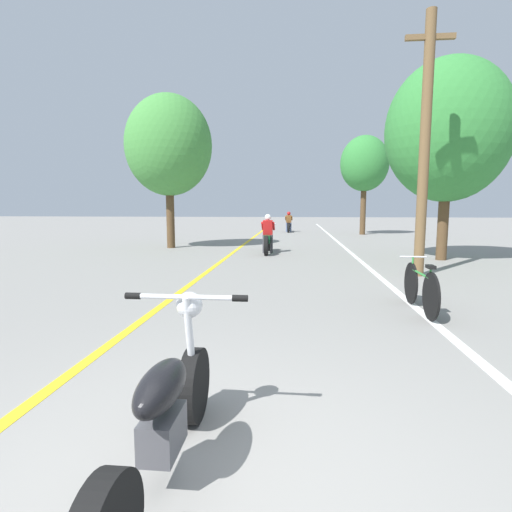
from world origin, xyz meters
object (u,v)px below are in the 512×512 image
object	(u,v)px
utility_pole	(425,144)
motorcycle_rider_lead	(268,238)
motorcycle_foreground	(165,414)
roadside_tree_left	(169,146)
bicycle_parked	(420,288)
roadside_tree_right_far	(365,164)
roadside_tree_right_near	(448,131)
motorcycle_rider_far	(289,224)

from	to	relation	value
utility_pole	motorcycle_rider_lead	world-z (taller)	utility_pole
motorcycle_foreground	roadside_tree_left	bearing A→B (deg)	107.42
roadside_tree_left	motorcycle_rider_lead	size ratio (longest dim) A/B	2.73
bicycle_parked	roadside_tree_right_far	bearing A→B (deg)	83.62
motorcycle_foreground	bicycle_parked	xyz separation A→B (m)	(2.77, 4.26, -0.04)
utility_pole	bicycle_parked	xyz separation A→B (m)	(-0.99, -3.41, -2.74)
roadside_tree_right_far	motorcycle_foreground	size ratio (longest dim) A/B	2.79
utility_pole	roadside_tree_left	world-z (taller)	utility_pole
motorcycle_rider_lead	motorcycle_foreground	bearing A→B (deg)	-89.04
roadside_tree_right_far	bicycle_parked	bearing A→B (deg)	-96.38
utility_pole	roadside_tree_right_near	world-z (taller)	roadside_tree_right_near
roadside_tree_right_near	roadside_tree_right_far	xyz separation A→B (m)	(-0.59, 11.27, 0.18)
motorcycle_foreground	roadside_tree_right_near	bearing A→B (deg)	63.49
roadside_tree_right_near	roadside_tree_left	world-z (taller)	roadside_tree_right_near
roadside_tree_right_far	motorcycle_rider_far	xyz separation A→B (m)	(-4.40, 1.98, -3.60)
roadside_tree_right_far	roadside_tree_left	xyz separation A→B (m)	(-8.98, -8.52, -0.08)
roadside_tree_right_near	bicycle_parked	world-z (taller)	roadside_tree_right_near
motorcycle_rider_far	motorcycle_foreground	bearing A→B (deg)	-90.84
bicycle_parked	motorcycle_rider_lead	bearing A→B (deg)	110.88
utility_pole	bicycle_parked	world-z (taller)	utility_pole
utility_pole	motorcycle_rider_far	xyz separation A→B (m)	(-3.41, 16.29, -2.61)
roadside_tree_left	motorcycle_foreground	bearing A→B (deg)	-72.58
roadside_tree_left	utility_pole	bearing A→B (deg)	-35.97
motorcycle_foreground	motorcycle_rider_far	size ratio (longest dim) A/B	1.03
motorcycle_rider_lead	bicycle_parked	bearing A→B (deg)	-69.12
roadside_tree_right_near	motorcycle_rider_lead	distance (m)	6.64
motorcycle_foreground	utility_pole	bearing A→B (deg)	63.91
utility_pole	roadside_tree_right_near	distance (m)	3.53
motorcycle_rider_lead	motorcycle_rider_far	distance (m)	11.92
motorcycle_foreground	bicycle_parked	bearing A→B (deg)	56.94
utility_pole	bicycle_parked	size ratio (longest dim) A/B	3.47
utility_pole	motorcycle_rider_far	bearing A→B (deg)	101.81
roadside_tree_right_near	motorcycle_rider_far	bearing A→B (deg)	110.66
motorcycle_foreground	bicycle_parked	world-z (taller)	motorcycle_foreground
roadside_tree_right_far	bicycle_parked	xyz separation A→B (m)	(-1.98, -17.73, -3.73)
motorcycle_foreground	motorcycle_rider_lead	distance (m)	12.05
roadside_tree_left	motorcycle_rider_far	xyz separation A→B (m)	(4.57, 10.50, -3.52)
roadside_tree_right_far	bicycle_parked	world-z (taller)	roadside_tree_right_far
roadside_tree_right_near	bicycle_parked	distance (m)	7.80
motorcycle_foreground	motorcycle_rider_far	world-z (taller)	motorcycle_rider_far
roadside_tree_left	motorcycle_foreground	distance (m)	14.56
roadside_tree_right_far	motorcycle_foreground	distance (m)	22.79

